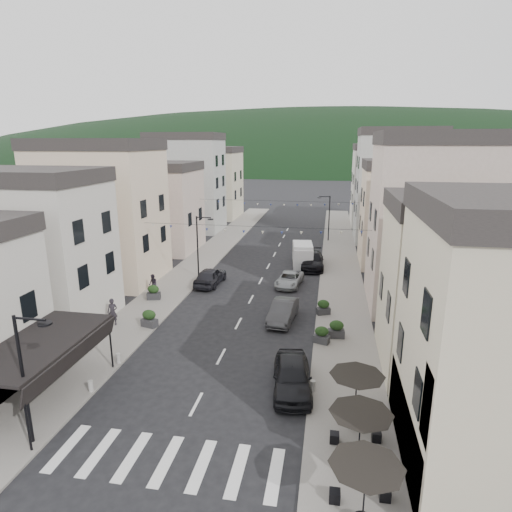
{
  "coord_description": "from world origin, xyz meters",
  "views": [
    {
      "loc": [
        6.18,
        -11.96,
        12.69
      ],
      "look_at": [
        0.25,
        21.98,
        3.5
      ],
      "focal_mm": 30.0,
      "sensor_mm": 36.0,
      "label": 1
    }
  ],
  "objects_px": {
    "parked_car_c": "(289,279)",
    "delivery_van": "(302,254)",
    "parked_car_e": "(210,276)",
    "parked_car_d": "(312,260)",
    "pedestrian_a": "(113,312)",
    "parked_car_b": "(283,311)",
    "pedestrian_b": "(153,284)",
    "parked_car_a": "(292,376)"
  },
  "relations": [
    {
      "from": "parked_car_c",
      "to": "delivery_van",
      "type": "height_order",
      "value": "delivery_van"
    },
    {
      "from": "parked_car_c",
      "to": "parked_car_e",
      "type": "bearing_deg",
      "value": -165.13
    },
    {
      "from": "parked_car_d",
      "to": "pedestrian_a",
      "type": "height_order",
      "value": "pedestrian_a"
    },
    {
      "from": "parked_car_b",
      "to": "delivery_van",
      "type": "relative_size",
      "value": 0.87
    },
    {
      "from": "parked_car_e",
      "to": "pedestrian_b",
      "type": "bearing_deg",
      "value": 42.09
    },
    {
      "from": "delivery_van",
      "to": "parked_car_a",
      "type": "bearing_deg",
      "value": -93.75
    },
    {
      "from": "parked_car_c",
      "to": "pedestrian_b",
      "type": "relative_size",
      "value": 2.67
    },
    {
      "from": "delivery_van",
      "to": "pedestrian_a",
      "type": "xyz_separation_m",
      "value": [
        -12.14,
        -18.34,
        -0.09
      ]
    },
    {
      "from": "delivery_van",
      "to": "pedestrian_a",
      "type": "bearing_deg",
      "value": -129.89
    },
    {
      "from": "parked_car_e",
      "to": "parked_car_d",
      "type": "bearing_deg",
      "value": -137.97
    },
    {
      "from": "parked_car_d",
      "to": "parked_car_a",
      "type": "bearing_deg",
      "value": -92.6
    },
    {
      "from": "parked_car_c",
      "to": "pedestrian_b",
      "type": "distance_m",
      "value": 12.09
    },
    {
      "from": "parked_car_a",
      "to": "parked_car_e",
      "type": "relative_size",
      "value": 1.03
    },
    {
      "from": "parked_car_e",
      "to": "pedestrian_b",
      "type": "distance_m",
      "value": 5.29
    },
    {
      "from": "parked_car_c",
      "to": "pedestrian_a",
      "type": "height_order",
      "value": "pedestrian_a"
    },
    {
      "from": "delivery_van",
      "to": "pedestrian_a",
      "type": "height_order",
      "value": "delivery_van"
    },
    {
      "from": "parked_car_a",
      "to": "parked_car_d",
      "type": "xyz_separation_m",
      "value": [
        0.0,
        23.09,
        -0.02
      ]
    },
    {
      "from": "pedestrian_a",
      "to": "pedestrian_b",
      "type": "height_order",
      "value": "pedestrian_a"
    },
    {
      "from": "parked_car_b",
      "to": "parked_car_c",
      "type": "height_order",
      "value": "parked_car_b"
    },
    {
      "from": "parked_car_a",
      "to": "parked_car_b",
      "type": "distance_m",
      "value": 9.07
    },
    {
      "from": "parked_car_b",
      "to": "parked_car_c",
      "type": "bearing_deg",
      "value": 97.94
    },
    {
      "from": "parked_car_c",
      "to": "delivery_van",
      "type": "relative_size",
      "value": 0.85
    },
    {
      "from": "parked_car_e",
      "to": "parked_car_c",
      "type": "bearing_deg",
      "value": -168.64
    },
    {
      "from": "parked_car_a",
      "to": "parked_car_c",
      "type": "bearing_deg",
      "value": 89.22
    },
    {
      "from": "delivery_van",
      "to": "pedestrian_a",
      "type": "relative_size",
      "value": 2.69
    },
    {
      "from": "parked_car_b",
      "to": "delivery_van",
      "type": "height_order",
      "value": "delivery_van"
    },
    {
      "from": "pedestrian_b",
      "to": "parked_car_e",
      "type": "bearing_deg",
      "value": 82.15
    },
    {
      "from": "parked_car_b",
      "to": "parked_car_e",
      "type": "height_order",
      "value": "parked_car_e"
    },
    {
      "from": "parked_car_c",
      "to": "parked_car_d",
      "type": "bearing_deg",
      "value": 80.74
    },
    {
      "from": "delivery_van",
      "to": "pedestrian_b",
      "type": "xyz_separation_m",
      "value": [
        -11.99,
        -11.58,
        -0.23
      ]
    },
    {
      "from": "parked_car_a",
      "to": "parked_car_e",
      "type": "xyz_separation_m",
      "value": [
        -8.97,
        15.96,
        -0.02
      ]
    },
    {
      "from": "pedestrian_a",
      "to": "pedestrian_b",
      "type": "relative_size",
      "value": 1.17
    },
    {
      "from": "pedestrian_a",
      "to": "parked_car_e",
      "type": "bearing_deg",
      "value": 56.46
    },
    {
      "from": "parked_car_c",
      "to": "pedestrian_a",
      "type": "distance_m",
      "value": 15.92
    },
    {
      "from": "parked_car_d",
      "to": "delivery_van",
      "type": "xyz_separation_m",
      "value": [
        -1.12,
        1.15,
        0.37
      ]
    },
    {
      "from": "parked_car_a",
      "to": "parked_car_c",
      "type": "relative_size",
      "value": 1.11
    },
    {
      "from": "parked_car_a",
      "to": "delivery_van",
      "type": "xyz_separation_m",
      "value": [
        -1.12,
        24.24,
        0.35
      ]
    },
    {
      "from": "parked_car_c",
      "to": "delivery_van",
      "type": "distance_m",
      "value": 7.35
    },
    {
      "from": "parked_car_a",
      "to": "pedestrian_a",
      "type": "distance_m",
      "value": 14.52
    },
    {
      "from": "parked_car_b",
      "to": "delivery_van",
      "type": "distance_m",
      "value": 15.31
    },
    {
      "from": "parked_car_c",
      "to": "parked_car_b",
      "type": "bearing_deg",
      "value": -80.7
    },
    {
      "from": "parked_car_e",
      "to": "parked_car_a",
      "type": "bearing_deg",
      "value": 122.89
    }
  ]
}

